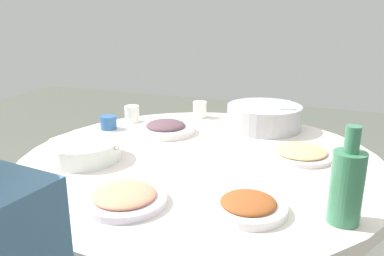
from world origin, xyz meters
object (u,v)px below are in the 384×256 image
object	(u,v)px
round_dining_table	(201,185)
tea_cup_far	(132,114)
green_bottle	(347,185)
dish_stirfry	(248,205)
soup_bowl	(84,151)
rice_bowl	(264,116)
tea_cup_near	(108,123)
dish_noodles	(301,153)
dish_eggplant	(166,128)
dish_shrimp	(124,197)
tea_cup_side	(200,110)

from	to	relation	value
round_dining_table	tea_cup_far	bearing A→B (deg)	-125.68
round_dining_table	tea_cup_far	distance (m)	0.55
green_bottle	dish_stirfry	bearing A→B (deg)	-81.76
green_bottle	tea_cup_far	distance (m)	1.07
soup_bowl	tea_cup_far	xyz separation A→B (m)	(-0.46, -0.07, 0.01)
rice_bowl	soup_bowl	world-z (taller)	rice_bowl
tea_cup_near	tea_cup_far	bearing A→B (deg)	162.83
round_dining_table	rice_bowl	size ratio (longest dim) A/B	3.95
soup_bowl	tea_cup_near	distance (m)	0.35
dish_noodles	tea_cup_far	size ratio (longest dim) A/B	3.06
soup_bowl	rice_bowl	bearing A→B (deg)	138.91
soup_bowl	dish_noodles	distance (m)	0.73
dish_eggplant	dish_shrimp	distance (m)	0.61
dish_noodles	tea_cup_side	distance (m)	0.61
dish_shrimp	rice_bowl	bearing A→B (deg)	165.12
dish_noodles	green_bottle	world-z (taller)	green_bottle
tea_cup_far	tea_cup_side	bearing A→B (deg)	124.63
soup_bowl	green_bottle	bearing A→B (deg)	81.15
rice_bowl	green_bottle	bearing A→B (deg)	24.65
rice_bowl	dish_eggplant	world-z (taller)	rice_bowl
rice_bowl	dish_eggplant	bearing A→B (deg)	-60.94
tea_cup_far	rice_bowl	bearing A→B (deg)	100.51
soup_bowl	tea_cup_near	world-z (taller)	soup_bowl
rice_bowl	tea_cup_side	bearing A→B (deg)	-103.10
tea_cup_near	tea_cup_side	bearing A→B (deg)	135.99
dish_eggplant	dish_stirfry	bearing A→B (deg)	41.14
dish_eggplant	green_bottle	size ratio (longest dim) A/B	0.99
round_dining_table	tea_cup_far	size ratio (longest dim) A/B	16.81
tea_cup_far	tea_cup_side	xyz separation A→B (m)	(-0.18, 0.26, 0.00)
round_dining_table	soup_bowl	size ratio (longest dim) A/B	4.59
tea_cup_far	dish_stirfry	bearing A→B (deg)	46.99
green_bottle	tea_cup_near	size ratio (longest dim) A/B	3.46
rice_bowl	soup_bowl	distance (m)	0.76
round_dining_table	tea_cup_side	bearing A→B (deg)	-160.22
tea_cup_side	green_bottle	bearing A→B (deg)	39.37
green_bottle	tea_cup_near	world-z (taller)	green_bottle
rice_bowl	green_bottle	xyz separation A→B (m)	(0.70, 0.32, 0.04)
round_dining_table	rice_bowl	distance (m)	0.46
dish_shrimp	green_bottle	xyz separation A→B (m)	(-0.10, 0.53, 0.08)
soup_bowl	dish_stirfry	distance (m)	0.62
rice_bowl	tea_cup_far	distance (m)	0.58
dish_eggplant	dish_shrimp	size ratio (longest dim) A/B	1.07
dish_eggplant	green_bottle	xyz separation A→B (m)	(0.50, 0.68, 0.08)
dish_shrimp	tea_cup_side	world-z (taller)	tea_cup_side
tea_cup_near	tea_cup_far	xyz separation A→B (m)	(-0.13, 0.04, 0.01)
tea_cup_near	round_dining_table	bearing A→B (deg)	69.12
soup_bowl	tea_cup_near	bearing A→B (deg)	-161.29
tea_cup_near	tea_cup_far	size ratio (longest dim) A/B	0.94
dish_shrimp	dish_eggplant	bearing A→B (deg)	-165.87
green_bottle	tea_cup_far	bearing A→B (deg)	-123.62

